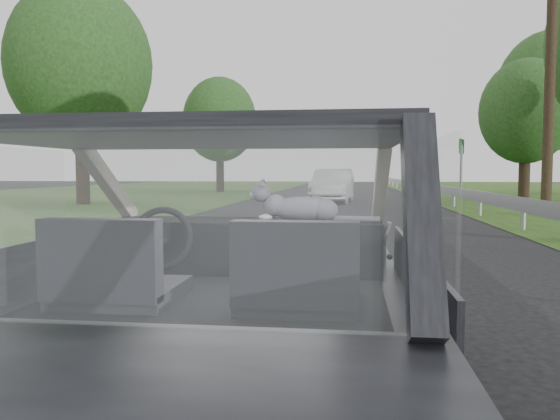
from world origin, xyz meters
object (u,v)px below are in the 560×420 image
(highway_sign, at_px, (461,170))
(utility_pole, at_px, (551,61))
(other_car, at_px, (333,185))
(subject_car, at_px, (219,289))
(cat, at_px, (302,207))

(highway_sign, height_order, utility_pole, utility_pole)
(other_car, xyz_separation_m, highway_sign, (5.64, 1.96, 0.66))
(subject_car, distance_m, highway_sign, 23.37)
(subject_car, distance_m, other_car, 20.72)
(subject_car, distance_m, utility_pole, 15.81)
(cat, bearing_deg, other_car, 94.83)
(subject_car, height_order, cat, subject_car)
(other_car, bearing_deg, cat, -84.33)
(highway_sign, distance_m, utility_pole, 9.18)
(cat, distance_m, other_car, 20.10)
(subject_car, bearing_deg, other_car, 90.18)
(cat, height_order, highway_sign, highway_sign)
(cat, distance_m, utility_pole, 15.04)
(subject_car, relative_size, cat, 7.47)
(highway_sign, bearing_deg, subject_car, -82.92)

